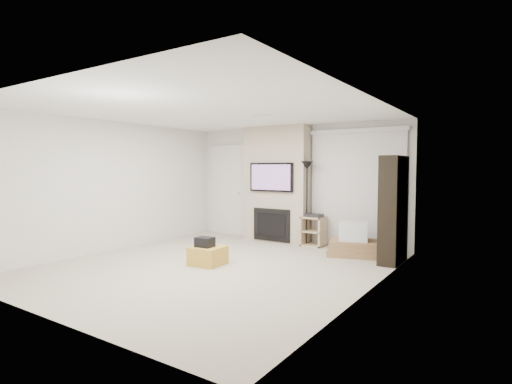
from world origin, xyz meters
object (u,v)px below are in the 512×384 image
Objects in this scene: ottoman at (208,256)px; bookshelf at (393,210)px; floor_lamp at (307,179)px; av_stand at (313,229)px; box_stack at (354,243)px.

ottoman is 3.20m from bookshelf.
bookshelf is at bearing -16.80° from floor_lamp.
ottoman is at bearing -107.48° from av_stand.
ottoman is 2.77m from floor_lamp.
bookshelf is (1.89, -0.57, -0.47)m from floor_lamp.
av_stand is at bearing 8.69° from floor_lamp.
av_stand is at bearing 72.52° from ottoman.
bookshelf is at bearing -18.76° from av_stand.
box_stack is (1.14, -0.39, -1.14)m from floor_lamp.
box_stack is (1.76, 2.02, 0.08)m from ottoman.
av_stand is (0.14, 0.02, -1.02)m from floor_lamp.
ottoman is at bearing -104.45° from floor_lamp.
floor_lamp is 1.66m from box_stack.
ottoman is 0.76× the size of av_stand.
ottoman is at bearing -131.18° from box_stack.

